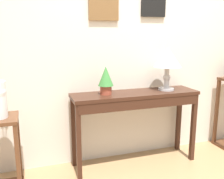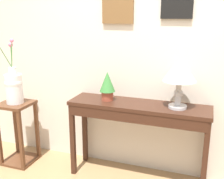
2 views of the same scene
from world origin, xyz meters
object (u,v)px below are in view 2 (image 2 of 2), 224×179
object	(u,v)px
console_table	(138,116)
table_lamp	(180,72)
flower_vase_tall_left	(14,85)
pedestal_stand_left	(18,133)
potted_plant_on_console	(107,85)

from	to	relation	value
console_table	table_lamp	distance (m)	0.58
flower_vase_tall_left	table_lamp	bearing A→B (deg)	4.11
flower_vase_tall_left	console_table	bearing A→B (deg)	4.26
pedestal_stand_left	table_lamp	bearing A→B (deg)	4.10
table_lamp	potted_plant_on_console	bearing A→B (deg)	179.04
pedestal_stand_left	flower_vase_tall_left	bearing A→B (deg)	-121.44
table_lamp	pedestal_stand_left	world-z (taller)	table_lamp
flower_vase_tall_left	potted_plant_on_console	bearing A→B (deg)	7.50
console_table	potted_plant_on_console	world-z (taller)	potted_plant_on_console
console_table	potted_plant_on_console	bearing A→B (deg)	173.94
console_table	potted_plant_on_console	size ratio (longest dim) A/B	4.76
table_lamp	pedestal_stand_left	xyz separation A→B (m)	(-1.69, -0.12, -0.78)
table_lamp	flower_vase_tall_left	bearing A→B (deg)	-175.89
potted_plant_on_console	flower_vase_tall_left	world-z (taller)	flower_vase_tall_left
console_table	flower_vase_tall_left	xyz separation A→B (m)	(-1.33, -0.10, 0.21)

